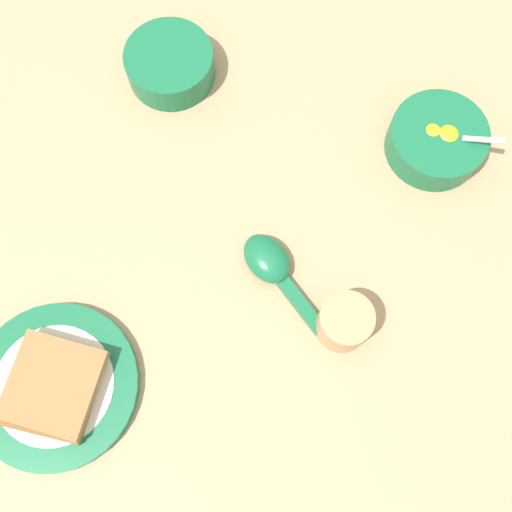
# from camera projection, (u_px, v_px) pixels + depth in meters

# --- Properties ---
(ground_plane) EXTENTS (3.00, 3.00, 0.00)m
(ground_plane) POSITION_uv_depth(u_px,v_px,m) (243.00, 247.00, 0.81)
(ground_plane) COLOR tan
(egg_bowl) EXTENTS (0.14, 0.15, 0.07)m
(egg_bowl) POSITION_uv_depth(u_px,v_px,m) (437.00, 140.00, 0.83)
(egg_bowl) COLOR #196B42
(egg_bowl) RESTS_ON ground_plane
(toast_plate) EXTENTS (0.21, 0.21, 0.02)m
(toast_plate) POSITION_uv_depth(u_px,v_px,m) (56.00, 386.00, 0.75)
(toast_plate) COLOR #196B42
(toast_plate) RESTS_ON ground_plane
(toast_sandwich) EXTENTS (0.12, 0.11, 0.03)m
(toast_sandwich) POSITION_uv_depth(u_px,v_px,m) (53.00, 387.00, 0.73)
(toast_sandwich) COLOR brown
(toast_sandwich) RESTS_ON toast_plate
(soup_spoon) EXTENTS (0.12, 0.14, 0.03)m
(soup_spoon) POSITION_uv_depth(u_px,v_px,m) (272.00, 265.00, 0.79)
(soup_spoon) COLOR #196B42
(soup_spoon) RESTS_ON ground_plane
(congee_bowl) EXTENTS (0.13, 0.13, 0.05)m
(congee_bowl) POSITION_uv_depth(u_px,v_px,m) (170.00, 64.00, 0.87)
(congee_bowl) COLOR #196B42
(congee_bowl) RESTS_ON ground_plane
(drinking_cup) EXTENTS (0.07, 0.07, 0.07)m
(drinking_cup) POSITION_uv_depth(u_px,v_px,m) (344.00, 322.00, 0.75)
(drinking_cup) COLOR tan
(drinking_cup) RESTS_ON ground_plane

